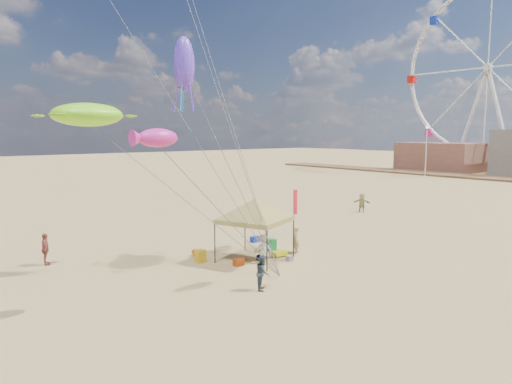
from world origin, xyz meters
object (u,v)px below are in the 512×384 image
Objects in this scene: cooler_red at (239,262)px; chair_yellow at (200,256)px; feather_flag at (295,206)px; person_near_c at (263,249)px; person_far_c at (362,203)px; person_near_b at (263,273)px; cooler_blue at (255,239)px; canopy_tent at (255,201)px; person_far_a at (45,249)px; person_near_a at (296,240)px; lamp_north at (427,142)px; chair_green at (271,245)px; ferris_wheel at (487,77)px; beach_cart at (279,253)px.

cooler_red is 0.77× the size of chair_yellow.
feather_flag is 2.08× the size of person_near_c.
person_near_b is at bearing -95.13° from person_far_c.
feather_flag is 6.22× the size of cooler_blue.
person_near_c is at bearing -124.01° from cooler_blue.
canopy_tent is 3.48× the size of person_far_a.
cooler_blue is 3.78m from person_near_a.
chair_yellow is at bearing -160.11° from lamp_north.
chair_green is (2.11, 1.04, -3.03)m from canopy_tent.
canopy_tent is 75.66m from ferris_wheel.
chair_green is at bearing -164.04° from ferris_wheel.
person_near_c is (-1.63, -0.45, 0.61)m from beach_cart.
lamp_north reaches higher than cooler_red.
chair_yellow is 0.43× the size of person_near_c.
chair_green is 0.43× the size of person_near_a.
person_near_a is at bearing -62.48° from chair_green.
person_near_a is 0.05× the size of ferris_wheel.
feather_flag reaches higher than chair_green.
feather_flag is 11.03m from person_near_b.
ferris_wheel is at bearing -65.15° from person_far_a.
cooler_red is at bearing 179.86° from beach_cart.
person_far_a reaches higher than chair_green.
feather_flag is 6.22× the size of cooler_red.
ferris_wheel is (65.77, 18.23, 14.95)m from feather_flag.
person_near_b is 23.10m from person_far_c.
person_near_c is 76.47m from ferris_wheel.
feather_flag reaches higher than person_far_c.
person_far_a is (-12.30, 6.73, 0.08)m from person_near_a.
chair_green is 2.89m from person_near_c.
chair_green and chair_yellow have the same top height.
person_near_a is at bearing -88.31° from cooler_blue.
cooler_blue is at bearing -110.88° from person_far_c.
person_near_a is (0.11, -3.73, 0.62)m from cooler_blue.
person_near_a is 56.48m from lamp_north.
person_near_b is 63.29m from lamp_north.
ferris_wheel is (71.49, 21.65, 16.37)m from person_near_c.
ferris_wheel reaches higher than person_far_c.
cooler_red is 0.34× the size of person_near_a.
person_near_a is (5.51, -1.90, 0.46)m from chair_yellow.
chair_yellow is at bearing 155.93° from beach_cart.
ferris_wheel is (74.35, 25.02, 16.37)m from person_near_b.
person_far_c is 40.32m from lamp_north.
chair_green is 0.08× the size of lamp_north.
ferris_wheel is (80.87, 14.48, 16.29)m from person_far_a.
canopy_tent is at bearing -102.38° from person_far_c.
cooler_red is 20.20m from person_far_c.
ferris_wheel reaches higher than person_near_b.
person_near_a is 1.00× the size of person_near_b.
cooler_blue is (2.73, 3.37, -3.19)m from canopy_tent.
lamp_north is (51.68, 18.82, 5.33)m from cooler_blue.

